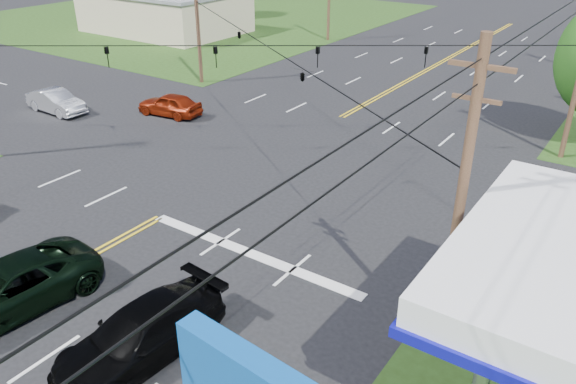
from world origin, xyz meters
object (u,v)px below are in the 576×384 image
Objects in this scene: pole_nw at (197,17)px; suv_black at (140,335)px; pickup_dkgreen at (8,288)px; retail_nw at (165,12)px; pole_se at (459,208)px; sedan_silver at (56,101)px.

pole_nw reaches higher than suv_black.
pickup_dkgreen is 5.40m from suv_black.
suv_black is (18.82, -23.25, -4.11)m from pole_nw.
pole_nw is at bearing -37.41° from retail_nw.
suv_black is (-7.18, -5.25, -4.11)m from pole_se.
suv_black is (35.82, -36.25, -1.19)m from retail_nw.
suv_black reaches higher than sedan_silver.
sedan_silver is (-16.45, 13.42, -0.08)m from pickup_dkgreen.
pole_nw reaches higher than retail_nw.
sedan_silver is (14.05, -23.76, -1.25)m from retail_nw.
pickup_dkgreen reaches higher than sedan_silver.
pole_se is at bearing -35.79° from retail_nw.
pole_se is at bearing 32.16° from pickup_dkgreen.
pole_se is 1.59× the size of pickup_dkgreen.
sedan_silver is (-28.95, 7.24, -4.16)m from pole_se.
suv_black is 1.22× the size of sedan_silver.
pole_nw is at bearing 145.30° from pole_se.
pole_nw is at bearing -14.46° from sedan_silver.
pole_se is at bearing -34.70° from pole_nw.
sedan_silver is at bearing 146.65° from pickup_dkgreen.
pole_se is 1.00× the size of pole_nw.
retail_nw is 1.68× the size of pole_se.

